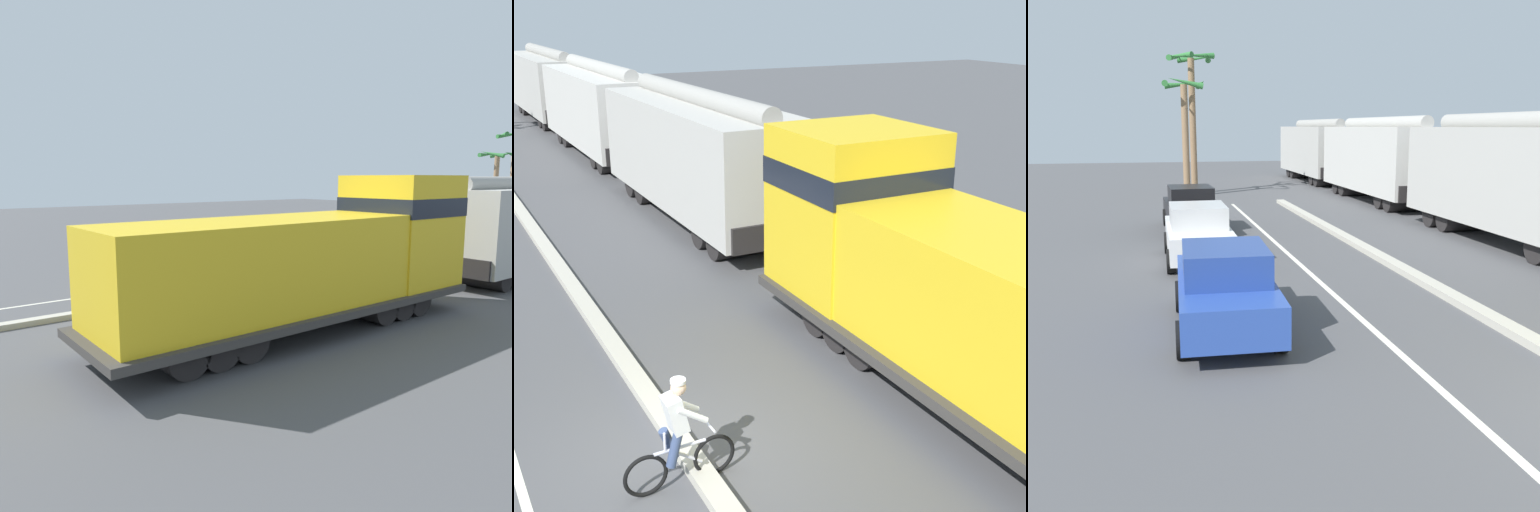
{
  "view_description": "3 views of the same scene",
  "coord_description": "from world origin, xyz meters",
  "views": [
    {
      "loc": [
        14.73,
        -10.04,
        4.11
      ],
      "look_at": [
        0.42,
        1.04,
        1.29
      ],
      "focal_mm": 35.0,
      "sensor_mm": 36.0,
      "label": 1
    },
    {
      "loc": [
        -3.16,
        -8.76,
        6.59
      ],
      "look_at": [
        2.77,
        2.6,
        2.02
      ],
      "focal_mm": 50.0,
      "sensor_mm": 36.0,
      "label": 2
    },
    {
      "loc": [
        -6.4,
        -5.0,
        3.74
      ],
      "look_at": [
        -3.53,
        7.61,
        0.92
      ],
      "focal_mm": 42.0,
      "sensor_mm": 36.0,
      "label": 3
    }
  ],
  "objects": [
    {
      "name": "lane_stripe",
      "position": [
        -2.4,
        6.0,
        0.0
      ],
      "size": [
        0.14,
        36.0,
        0.01
      ],
      "primitive_type": "cube",
      "color": "silver",
      "rests_on": "ground"
    },
    {
      "name": "hopper_car_trailing",
      "position": [
        5.07,
        35.02,
        2.08
      ],
      "size": [
        2.9,
        10.6,
        4.18
      ],
      "color": "#B0ADA6",
      "rests_on": "ground"
    },
    {
      "name": "hopper_car_middle",
      "position": [
        5.07,
        23.42,
        2.08
      ],
      "size": [
        2.9,
        10.6,
        4.18
      ],
      "color": "beige",
      "rests_on": "ground"
    },
    {
      "name": "parked_car_blue",
      "position": [
        -5.09,
        5.63,
        0.82
      ],
      "size": [
        1.98,
        4.27,
        1.62
      ],
      "color": "#28479E",
      "rests_on": "ground"
    },
    {
      "name": "palm_tree_near",
      "position": [
        -3.81,
        29.16,
        5.5
      ],
      "size": [
        2.63,
        2.65,
        7.65
      ],
      "color": "#846647",
      "rests_on": "ground"
    },
    {
      "name": "hopper_car_lead",
      "position": [
        5.07,
        11.82,
        2.08
      ],
      "size": [
        2.9,
        10.6,
        4.18
      ],
      "color": "#B3B1A9",
      "rests_on": "ground"
    },
    {
      "name": "parked_car_white",
      "position": [
        -5.09,
        11.6,
        0.82
      ],
      "size": [
        1.86,
        4.21,
        1.62
      ],
      "color": "silver",
      "rests_on": "ground"
    },
    {
      "name": "median_curb",
      "position": [
        0.0,
        6.0,
        0.08
      ],
      "size": [
        0.36,
        36.0,
        0.16
      ],
      "primitive_type": "cube",
      "color": "#B2AD9E",
      "rests_on": "ground"
    },
    {
      "name": "parked_car_black",
      "position": [
        -4.92,
        16.82,
        0.82
      ],
      "size": [
        1.94,
        4.25,
        1.62
      ],
      "color": "black",
      "rests_on": "ground"
    },
    {
      "name": "palm_tree_far",
      "position": [
        -4.33,
        27.71,
        4.4
      ],
      "size": [
        2.28,
        2.21,
        6.26
      ],
      "color": "#846647",
      "rests_on": "ground"
    }
  ]
}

